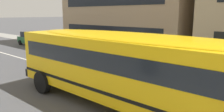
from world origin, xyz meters
name	(u,v)px	position (x,y,z in m)	size (l,w,h in m)	color
ground_plane	(102,81)	(0.00, 0.00, 0.00)	(400.00, 400.00, 0.00)	#4C4C4F
sidewalk_far	(164,60)	(0.00, 7.31, 0.01)	(120.00, 3.00, 0.01)	gray
lane_centreline	(102,81)	(0.00, 0.00, 0.00)	(110.00, 0.16, 0.01)	silver
school_bus	(141,67)	(3.74, -1.78, 1.82)	(13.72, 3.25, 3.06)	yellow
parked_car_green_near_corner	(32,38)	(-16.23, 4.55, 0.84)	(3.96, 2.00, 1.64)	#236038
parked_car_dark_blue_end_of_row	(67,43)	(-9.44, 4.74, 0.84)	(3.98, 2.03, 1.64)	navy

